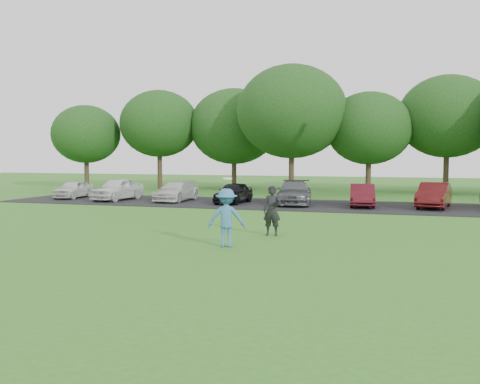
# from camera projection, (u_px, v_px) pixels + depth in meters

# --- Properties ---
(ground) EXTENTS (100.00, 100.00, 0.00)m
(ground) POSITION_uv_depth(u_px,v_px,m) (203.00, 246.00, 15.16)
(ground) COLOR #337220
(ground) RESTS_ON ground
(parking_lot) EXTENTS (32.00, 6.50, 0.03)m
(parking_lot) POSITION_uv_depth(u_px,v_px,m) (295.00, 205.00, 27.54)
(parking_lot) COLOR black
(parking_lot) RESTS_ON ground
(frisbee_player) EXTENTS (1.17, 0.85, 1.95)m
(frisbee_player) POSITION_uv_depth(u_px,v_px,m) (226.00, 218.00, 14.98)
(frisbee_player) COLOR teal
(frisbee_player) RESTS_ON ground
(camera_bystander) EXTENTS (0.60, 0.43, 1.61)m
(camera_bystander) POSITION_uv_depth(u_px,v_px,m) (272.00, 211.00, 17.03)
(camera_bystander) COLOR black
(camera_bystander) RESTS_ON ground
(parked_cars) EXTENTS (28.64, 4.65, 1.26)m
(parked_cars) POSITION_uv_depth(u_px,v_px,m) (324.00, 194.00, 27.07)
(parked_cars) COLOR silver
(parked_cars) RESTS_ON parking_lot
(tree_row) EXTENTS (42.39, 9.85, 8.64)m
(tree_row) POSITION_uv_depth(u_px,v_px,m) (346.00, 120.00, 36.04)
(tree_row) COLOR #38281C
(tree_row) RESTS_ON ground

